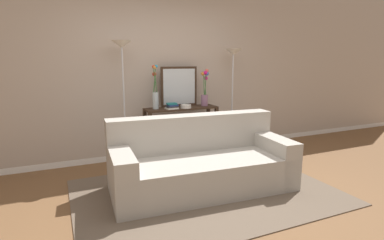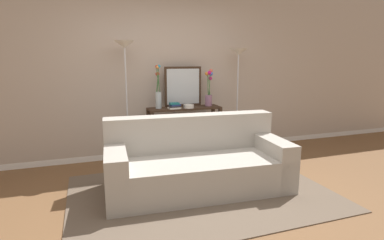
{
  "view_description": "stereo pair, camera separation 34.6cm",
  "coord_description": "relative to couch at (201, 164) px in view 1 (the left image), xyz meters",
  "views": [
    {
      "loc": [
        -1.46,
        -2.8,
        1.58
      ],
      "look_at": [
        0.24,
        1.03,
        0.75
      ],
      "focal_mm": 28.74,
      "sensor_mm": 36.0,
      "label": 1
    },
    {
      "loc": [
        -1.14,
        -2.93,
        1.58
      ],
      "look_at": [
        0.24,
        1.03,
        0.75
      ],
      "focal_mm": 28.74,
      "sensor_mm": 36.0,
      "label": 2
    }
  ],
  "objects": [
    {
      "name": "floor_lamp_left",
      "position": [
        -0.67,
        1.18,
        1.14
      ],
      "size": [
        0.28,
        0.28,
        1.84
      ],
      "color": "silver",
      "rests_on": "ground"
    },
    {
      "name": "book_row_under_console",
      "position": [
        -0.06,
        1.2,
        -0.25
      ],
      "size": [
        0.36,
        0.18,
        0.13
      ],
      "color": "#B77F33",
      "rests_on": "ground"
    },
    {
      "name": "console_table",
      "position": [
        0.23,
        1.2,
        0.25
      ],
      "size": [
        1.16,
        0.34,
        0.83
      ],
      "color": "#382619",
      "rests_on": "ground"
    },
    {
      "name": "wall_mirror",
      "position": [
        0.25,
        1.34,
        0.84
      ],
      "size": [
        0.61,
        0.02,
        0.63
      ],
      "color": "#382619",
      "rests_on": "console_table"
    },
    {
      "name": "floor_lamp_right",
      "position": [
        1.16,
        1.18,
        1.07
      ],
      "size": [
        0.28,
        0.28,
        1.75
      ],
      "color": "silver",
      "rests_on": "ground"
    },
    {
      "name": "ground_plane",
      "position": [
        -0.11,
        -0.46,
        -0.32
      ],
      "size": [
        16.0,
        16.0,
        0.02
      ],
      "primitive_type": "cube",
      "color": "brown"
    },
    {
      "name": "vase_tall_flowers",
      "position": [
        -0.18,
        1.22,
        0.76
      ],
      "size": [
        0.09,
        0.12,
        0.67
      ],
      "color": "silver",
      "rests_on": "console_table"
    },
    {
      "name": "area_rug",
      "position": [
        -0.0,
        -0.16,
        -0.3
      ],
      "size": [
        3.03,
        2.1,
        0.01
      ],
      "color": "brown",
      "rests_on": "ground"
    },
    {
      "name": "couch",
      "position": [
        0.0,
        0.0,
        0.0
      ],
      "size": [
        2.24,
        1.1,
        0.88
      ],
      "color": "#ADA89E",
      "rests_on": "ground"
    },
    {
      "name": "fruit_bowl",
      "position": [
        0.27,
        1.1,
        0.55
      ],
      "size": [
        0.17,
        0.17,
        0.06
      ],
      "color": "silver",
      "rests_on": "console_table"
    },
    {
      "name": "book_stack",
      "position": [
        0.04,
        1.1,
        0.57
      ],
      "size": [
        0.19,
        0.15,
        0.09
      ],
      "color": "silver",
      "rests_on": "console_table"
    },
    {
      "name": "back_wall",
      "position": [
        -0.11,
        1.56,
        1.21
      ],
      "size": [
        12.0,
        0.15,
        3.05
      ],
      "color": "white",
      "rests_on": "ground"
    },
    {
      "name": "vase_short_flowers",
      "position": [
        0.65,
        1.21,
        0.77
      ],
      "size": [
        0.14,
        0.12,
        0.6
      ],
      "color": "gray",
      "rests_on": "console_table"
    }
  ]
}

